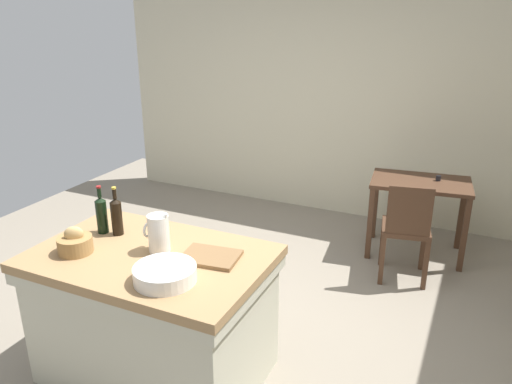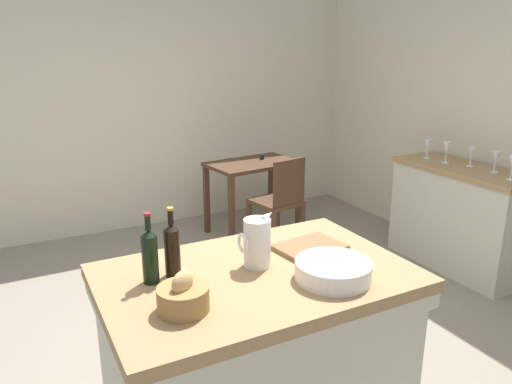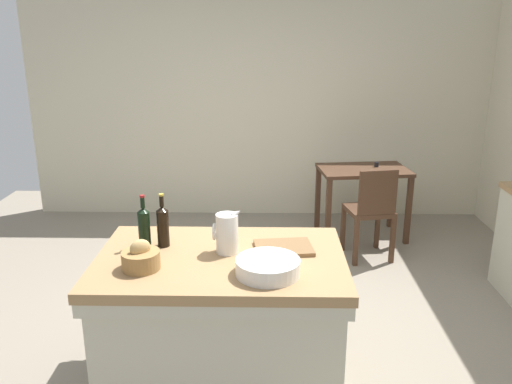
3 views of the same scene
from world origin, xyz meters
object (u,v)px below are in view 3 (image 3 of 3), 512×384
at_px(bread_basket, 141,258).
at_px(wine_bottle_amber, 144,226).
at_px(cutting_board, 284,248).
at_px(wash_bowl, 268,267).
at_px(pitcher, 227,233).
at_px(island_table, 222,318).
at_px(writing_desk, 363,180).
at_px(wine_bottle_dark, 163,225).
at_px(wooden_chair, 371,210).

bearing_deg(bread_basket, wine_bottle_amber, 98.54).
bearing_deg(cutting_board, wash_bowl, -106.06).
distance_m(wash_bowl, wine_bottle_amber, 0.82).
bearing_deg(pitcher, island_table, -118.93).
bearing_deg(wine_bottle_amber, island_table, -15.44).
bearing_deg(bread_basket, cutting_board, 19.24).
height_order(pitcher, wash_bowl, pitcher).
distance_m(island_table, wine_bottle_amber, 0.72).
distance_m(writing_desk, cutting_board, 2.56).
height_order(wine_bottle_dark, wine_bottle_amber, wine_bottle_dark).
bearing_deg(writing_desk, wooden_chair, -91.58).
height_order(wooden_chair, cutting_board, wooden_chair).
height_order(wooden_chair, wash_bowl, wash_bowl).
distance_m(cutting_board, wine_bottle_amber, 0.84).
height_order(wooden_chair, bread_basket, bread_basket).
relative_size(bread_basket, wine_bottle_amber, 0.64).
relative_size(writing_desk, bread_basket, 4.60).
xyz_separation_m(pitcher, bread_basket, (-0.45, -0.23, -0.06)).
height_order(writing_desk, wash_bowl, wash_bowl).
relative_size(wooden_chair, cutting_board, 2.74).
distance_m(wooden_chair, wine_bottle_amber, 2.52).
bearing_deg(wine_bottle_dark, island_table, -22.44).
bearing_deg(pitcher, writing_desk, 63.08).
bearing_deg(wine_bottle_amber, wine_bottle_dark, 9.77).
bearing_deg(writing_desk, bread_basket, -122.37).
height_order(wash_bowl, wine_bottle_dark, wine_bottle_dark).
xyz_separation_m(writing_desk, wooden_chair, (-0.02, -0.58, -0.13)).
xyz_separation_m(island_table, cutting_board, (0.37, 0.10, 0.41)).
relative_size(cutting_board, wine_bottle_dark, 1.02).
height_order(bread_basket, wine_bottle_dark, wine_bottle_dark).
bearing_deg(island_table, wash_bowl, -39.49).
relative_size(island_table, wash_bowl, 4.15).
height_order(island_table, wash_bowl, wash_bowl).
relative_size(island_table, pitcher, 5.17).
relative_size(writing_desk, pitcher, 3.47).
relative_size(pitcher, wine_bottle_dark, 0.84).
height_order(wash_bowl, cutting_board, wash_bowl).
bearing_deg(wash_bowl, cutting_board, 73.94).
height_order(writing_desk, bread_basket, bread_basket).
bearing_deg(wooden_chair, wash_bowl, -114.63).
bearing_deg(wooden_chair, writing_desk, 88.42).
relative_size(island_table, wooden_chair, 1.57).
distance_m(writing_desk, wine_bottle_dark, 2.87).
xyz_separation_m(cutting_board, wine_bottle_dark, (-0.72, 0.04, 0.12)).
relative_size(writing_desk, wooden_chair, 1.05).
bearing_deg(island_table, bread_basket, -157.89).
distance_m(pitcher, wash_bowl, 0.38).
relative_size(wooden_chair, bread_basket, 4.37).
bearing_deg(wooden_chair, wine_bottle_amber, -133.91).
bearing_deg(cutting_board, pitcher, -172.63).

